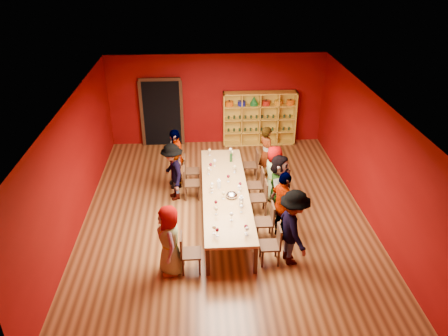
{
  "coord_description": "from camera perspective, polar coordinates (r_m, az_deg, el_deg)",
  "views": [
    {
      "loc": [
        -0.58,
        -9.15,
        6.17
      ],
      "look_at": [
        -0.01,
        0.37,
        1.15
      ],
      "focal_mm": 35.0,
      "sensor_mm": 36.0,
      "label": 1
    }
  ],
  "objects": [
    {
      "name": "person_right_3",
      "position": [
        11.39,
        6.51,
        -0.74
      ],
      "size": [
        0.67,
        0.85,
        1.53
      ],
      "primitive_type": "imported",
      "rotation": [
        0.0,
        0.0,
        1.97
      ],
      "color": "beige",
      "rests_on": "ground"
    },
    {
      "name": "wine_glass_15",
      "position": [
        9.89,
        2.29,
        -4.62
      ],
      "size": [
        0.07,
        0.07,
        0.18
      ],
      "color": "white",
      "rests_on": "tasting_table"
    },
    {
      "name": "shelving_unit",
      "position": [
        14.57,
        4.62,
        6.82
      ],
      "size": [
        2.4,
        0.4,
        1.8
      ],
      "color": "gold",
      "rests_on": "ground"
    },
    {
      "name": "wine_glass_8",
      "position": [
        9.07,
        -1.3,
        -7.79
      ],
      "size": [
        0.08,
        0.08,
        0.21
      ],
      "color": "white",
      "rests_on": "tasting_table"
    },
    {
      "name": "wine_glass_10",
      "position": [
        9.46,
        0.98,
        -6.09
      ],
      "size": [
        0.08,
        0.08,
        0.21
      ],
      "color": "white",
      "rests_on": "tasting_table"
    },
    {
      "name": "person_right_1",
      "position": [
        9.93,
        7.75,
        -4.96
      ],
      "size": [
        0.75,
        1.08,
        1.69
      ],
      "primitive_type": "imported",
      "rotation": [
        0.0,
        0.0,
        1.9
      ],
      "color": "#CB888D",
      "rests_on": "ground"
    },
    {
      "name": "person_right_4",
      "position": [
        12.39,
        5.55,
        1.96
      ],
      "size": [
        0.62,
        0.71,
        1.6
      ],
      "primitive_type": "imported",
      "rotation": [
        0.0,
        0.0,
        1.98
      ],
      "color": "#D28D96",
      "rests_on": "ground"
    },
    {
      "name": "chair_person_left_3",
      "position": [
        11.56,
        -4.64,
        -1.73
      ],
      "size": [
        0.42,
        0.42,
        0.89
      ],
      "color": "black",
      "rests_on": "ground"
    },
    {
      "name": "wine_glass_9",
      "position": [
        10.59,
        -1.58,
        -2.17
      ],
      "size": [
        0.08,
        0.08,
        0.19
      ],
      "color": "white",
      "rests_on": "tasting_table"
    },
    {
      "name": "wine_glass_2",
      "position": [
        11.42,
        1.42,
        0.15
      ],
      "size": [
        0.07,
        0.07,
        0.18
      ],
      "color": "white",
      "rests_on": "tasting_table"
    },
    {
      "name": "wine_glass_14",
      "position": [
        12.27,
        -1.9,
        2.29
      ],
      "size": [
        0.08,
        0.08,
        0.2
      ],
      "color": "white",
      "rests_on": "tasting_table"
    },
    {
      "name": "person_left_0",
      "position": [
        8.98,
        -7.14,
        -9.35
      ],
      "size": [
        0.57,
        0.84,
        1.57
      ],
      "primitive_type": "imported",
      "rotation": [
        0.0,
        0.0,
        -1.36
      ],
      "color": "#CD8A89",
      "rests_on": "ground"
    },
    {
      "name": "carafe_b",
      "position": [
        9.98,
        2.26,
        -4.36
      ],
      "size": [
        0.13,
        0.13,
        0.27
      ],
      "color": "white",
      "rests_on": "tasting_table"
    },
    {
      "name": "wine_glass_11",
      "position": [
        10.61,
        2.11,
        -2.12
      ],
      "size": [
        0.08,
        0.08,
        0.19
      ],
      "color": "white",
      "rests_on": "tasting_table"
    },
    {
      "name": "wine_glass_4",
      "position": [
        12.28,
        0.86,
        2.39
      ],
      "size": [
        0.09,
        0.09,
        0.22
      ],
      "color": "white",
      "rests_on": "tasting_table"
    },
    {
      "name": "person_left_3",
      "position": [
        11.44,
        -6.7,
        -0.52
      ],
      "size": [
        0.71,
        1.1,
        1.57
      ],
      "primitive_type": "imported",
      "rotation": [
        0.0,
        0.0,
        -1.26
      ],
      "color": "#121633",
      "rests_on": "ground"
    },
    {
      "name": "wine_glass_17",
      "position": [
        9.73,
        2.28,
        -5.08
      ],
      "size": [
        0.08,
        0.08,
        0.2
      ],
      "color": "white",
      "rests_on": "tasting_table"
    },
    {
      "name": "chair_person_left_0",
      "position": [
        9.14,
        -4.85,
        -10.74
      ],
      "size": [
        0.42,
        0.42,
        0.89
      ],
      "color": "black",
      "rests_on": "ground"
    },
    {
      "name": "person_right_2",
      "position": [
        10.84,
        7.16,
        -2.16
      ],
      "size": [
        0.82,
        1.54,
        1.6
      ],
      "primitive_type": "imported",
      "rotation": [
        0.0,
        0.0,
        1.29
      ],
      "color": "silver",
      "rests_on": "ground"
    },
    {
      "name": "wine_glass_3",
      "position": [
        10.45,
        -1.62,
        -2.6
      ],
      "size": [
        0.08,
        0.08,
        0.2
      ],
      "color": "white",
      "rests_on": "tasting_table"
    },
    {
      "name": "wine_glass_5",
      "position": [
        9.66,
        -1.04,
        -5.37
      ],
      "size": [
        0.08,
        0.08,
        0.2
      ],
      "color": "white",
      "rests_on": "tasting_table"
    },
    {
      "name": "tasting_table",
      "position": [
        10.68,
        0.16,
        -3.06
      ],
      "size": [
        1.1,
        4.5,
        0.75
      ],
      "color": "#A57A44",
      "rests_on": "ground"
    },
    {
      "name": "doorway",
      "position": [
        14.54,
        -8.1,
        7.18
      ],
      "size": [
        1.4,
        0.17,
        2.3
      ],
      "color": "black",
      "rests_on": "ground"
    },
    {
      "name": "wine_glass_22",
      "position": [
        10.21,
        -0.07,
        -3.35
      ],
      "size": [
        0.08,
        0.08,
        0.2
      ],
      "color": "white",
      "rests_on": "tasting_table"
    },
    {
      "name": "wine_bottle",
      "position": [
        11.92,
        0.93,
        1.38
      ],
      "size": [
        0.09,
        0.09,
        0.32
      ],
      "color": "#143919",
      "rests_on": "tasting_table"
    },
    {
      "name": "wine_glass_12",
      "position": [
        9.9,
        -1.07,
        -4.51
      ],
      "size": [
        0.08,
        0.08,
        0.19
      ],
      "color": "white",
      "rests_on": "tasting_table"
    },
    {
      "name": "person_left_4",
      "position": [
        12.01,
        -6.3,
        1.28
      ],
      "size": [
        0.66,
        1.07,
        1.7
      ],
      "primitive_type": "imported",
      "rotation": [
        0.0,
        0.0,
        -1.35
      ],
      "color": "beige",
      "rests_on": "ground"
    },
    {
      "name": "person_right_0",
      "position": [
        9.24,
        9.03,
        -7.71
      ],
      "size": [
        0.65,
        1.18,
        1.73
      ],
      "primitive_type": "imported",
      "rotation": [
        0.0,
        0.0,
        1.75
      ],
      "color": "#5C80BE",
      "rests_on": "ground"
    },
    {
      "name": "room_shell",
      "position": [
        10.29,
        0.16,
        0.77
      ],
      "size": [
        7.1,
        9.1,
        3.04
      ],
      "color": "#562F16",
      "rests_on": "ground"
    },
    {
      "name": "wine_glass_18",
      "position": [
        10.48,
        2.0,
        -2.5
      ],
      "size": [
        0.08,
        0.08,
        0.2
      ],
      "color": "white",
      "rests_on": "tasting_table"
    },
    {
      "name": "spittoon_bowl",
      "position": [
        10.3,
        1.02,
        -3.55
      ],
      "size": [
        0.28,
        0.28,
        0.15
      ],
      "primitive_type": "ellipsoid",
      "color": "silver",
      "rests_on": "tasting_table"
    },
    {
      "name": "chair_person_left_4",
      "position": [
        12.16,
        -4.6,
        -0.16
      ],
      "size": [
        0.42,
        0.42,
        0.89
      ],
      "color": "black",
      "rests_on": "ground"
    },
    {
      "name": "carafe_a",
      "position": [
        10.66,
        -0.67,
        -2.11
      ],
      "size": [
        0.11,
        0.11,
        0.25
      ],
      "color": "white",
      "rests_on": "tasting_table"
    },
    {
      "name": "wine_glass_7",
      "position": [
        9.03,
        3.02,
        -7.98
      ],
      "size": [
        0.08,
        0.08,
        0.21
      ],
      "color": "white",
      "rests_on": "tasting_table"
    },
    {
      "name": "chair_person_right_1",
      "position": [
        10.07,
        5.72,
        -6.71
      ],
      "size": [
        0.42,
        0.42,
        0.89
      ],
      "color": "black",
      "rests_on": "ground"
    },
    {
      "name": "chair_person_right_3",
      "position": [
        11.47,
        4.48,
        -1.99
      ],
      "size": [
        0.42,
        0.42,
        0.89
      ],
      "color": "black",
      "rests_on": "ground"
    },
    {
      "name": "chair_person_right_0",
      "position": [
        9.38,
        6.5,
        -9.67
      ],
      "size": [
        0.42,
        0.42,
        0.89
      ],
      "color": "black",
      "rests_on": "ground"
    },
    {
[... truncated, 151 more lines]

